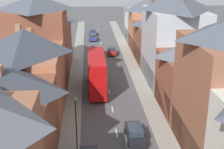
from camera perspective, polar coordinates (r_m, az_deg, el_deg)
pavement_left at (r=53.45m, az=-6.53°, el=0.07°), size 2.20×104.00×0.14m
pavement_right at (r=53.98m, az=4.34°, el=0.33°), size 2.20×104.00×0.14m
centre_line_dashes at (r=51.62m, az=-0.94°, el=-0.59°), size 0.14×97.80×0.01m
terrace_row_left at (r=33.34m, az=-16.83°, el=-2.13°), size 8.00×59.45×14.20m
terrace_row_right at (r=42.87m, az=13.52°, el=2.78°), size 8.00×76.86×14.28m
double_decker_bus_lead at (r=45.86m, az=-2.84°, el=0.50°), size 2.74×10.80×5.30m
car_parked_left_a at (r=77.71m, az=-3.49°, el=6.84°), size 1.90×4.20×1.61m
car_parked_right_a at (r=83.52m, az=-3.57°, el=7.73°), size 1.90×4.32×1.63m
car_mid_black at (r=33.63m, az=4.20°, el=-10.63°), size 1.90×4.53×1.68m
car_parked_left_b at (r=64.89m, az=-0.10°, el=4.38°), size 1.90×3.92×1.67m
street_lamp at (r=30.88m, az=-6.58°, el=-8.54°), size 0.20×1.12×5.50m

